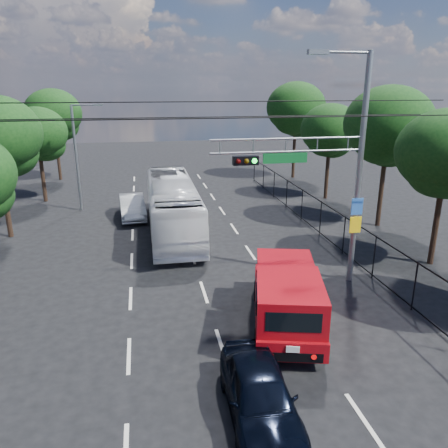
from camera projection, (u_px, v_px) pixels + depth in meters
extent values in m
plane|color=black|center=(251.00, 437.00, 10.70)|extent=(120.00, 120.00, 0.00)
cube|color=beige|center=(129.00, 355.00, 13.90)|extent=(0.12, 2.00, 0.01)
cube|color=beige|center=(131.00, 298.00, 17.65)|extent=(0.12, 2.00, 0.01)
cube|color=beige|center=(132.00, 261.00, 21.39)|extent=(0.12, 2.00, 0.01)
cube|color=beige|center=(132.00, 235.00, 25.14)|extent=(0.12, 2.00, 0.01)
cube|color=beige|center=(133.00, 215.00, 28.88)|extent=(0.12, 2.00, 0.01)
cube|color=beige|center=(134.00, 200.00, 32.62)|extent=(0.12, 2.00, 0.01)
cube|color=beige|center=(134.00, 189.00, 36.37)|extent=(0.12, 2.00, 0.01)
cube|color=beige|center=(134.00, 179.00, 40.11)|extent=(0.12, 2.00, 0.01)
cube|color=beige|center=(251.00, 436.00, 10.69)|extent=(0.12, 2.00, 0.01)
cube|color=beige|center=(221.00, 345.00, 14.44)|extent=(0.12, 2.00, 0.01)
cube|color=beige|center=(204.00, 292.00, 18.18)|extent=(0.12, 2.00, 0.01)
cube|color=beige|center=(192.00, 257.00, 21.93)|extent=(0.12, 2.00, 0.01)
cube|color=beige|center=(184.00, 232.00, 25.67)|extent=(0.12, 2.00, 0.01)
cube|color=beige|center=(178.00, 213.00, 29.41)|extent=(0.12, 2.00, 0.01)
cube|color=beige|center=(174.00, 199.00, 33.16)|extent=(0.12, 2.00, 0.01)
cube|color=beige|center=(170.00, 187.00, 36.90)|extent=(0.12, 2.00, 0.01)
cube|color=beige|center=(167.00, 178.00, 40.65)|extent=(0.12, 2.00, 0.01)
cube|color=beige|center=(364.00, 420.00, 11.23)|extent=(0.12, 2.00, 0.01)
cube|color=beige|center=(307.00, 336.00, 14.97)|extent=(0.12, 2.00, 0.01)
cube|color=beige|center=(273.00, 286.00, 18.72)|extent=(0.12, 2.00, 0.01)
cube|color=beige|center=(250.00, 252.00, 22.46)|extent=(0.12, 2.00, 0.01)
cube|color=beige|center=(234.00, 229.00, 26.20)|extent=(0.12, 2.00, 0.01)
cube|color=beige|center=(222.00, 211.00, 29.95)|extent=(0.12, 2.00, 0.01)
cube|color=beige|center=(213.00, 197.00, 33.69)|extent=(0.12, 2.00, 0.01)
cube|color=beige|center=(205.00, 186.00, 37.44)|extent=(0.12, 2.00, 0.01)
cube|color=beige|center=(199.00, 176.00, 41.18)|extent=(0.12, 2.00, 0.01)
cylinder|color=slate|center=(359.00, 174.00, 17.90)|extent=(0.24, 0.24, 9.50)
cylinder|color=slate|center=(346.00, 52.00, 16.31)|extent=(2.00, 0.10, 0.10)
cube|color=slate|center=(318.00, 52.00, 16.11)|extent=(0.80, 0.25, 0.18)
cylinder|color=slate|center=(289.00, 139.00, 16.89)|extent=(6.20, 0.08, 0.08)
cylinder|color=slate|center=(288.00, 152.00, 17.04)|extent=(6.20, 0.08, 0.08)
cube|color=black|center=(246.00, 161.00, 16.83)|extent=(1.00, 0.28, 0.35)
sphere|color=#3F0505|center=(238.00, 161.00, 16.63)|extent=(0.20, 0.20, 0.20)
sphere|color=#4C3805|center=(246.00, 161.00, 16.69)|extent=(0.20, 0.20, 0.20)
sphere|color=#0CE533|center=(255.00, 161.00, 16.75)|extent=(0.20, 0.20, 0.20)
cube|color=#0C5A23|center=(285.00, 158.00, 17.10)|extent=(1.80, 0.05, 0.40)
cube|color=blue|center=(357.00, 207.00, 18.17)|extent=(0.50, 0.04, 0.70)
cube|color=yellow|center=(355.00, 225.00, 18.42)|extent=(0.50, 0.04, 0.70)
cylinder|color=slate|center=(348.00, 144.00, 17.41)|extent=(0.05, 0.05, 0.50)
cylinder|color=slate|center=(317.00, 144.00, 17.18)|extent=(0.05, 0.05, 0.50)
cylinder|color=slate|center=(286.00, 145.00, 16.95)|extent=(0.05, 0.05, 0.50)
cylinder|color=slate|center=(253.00, 146.00, 16.72)|extent=(0.05, 0.05, 0.50)
cylinder|color=slate|center=(220.00, 147.00, 16.49)|extent=(0.05, 0.05, 0.50)
cylinder|color=slate|center=(77.00, 159.00, 29.07)|extent=(0.18, 0.18, 7.00)
cylinder|color=slate|center=(84.00, 105.00, 28.15)|extent=(1.60, 0.09, 0.09)
cube|color=slate|center=(98.00, 105.00, 28.31)|extent=(0.60, 0.22, 0.15)
cylinder|color=black|center=(210.00, 118.00, 14.13)|extent=(22.00, 0.04, 0.04)
cylinder|color=black|center=(196.00, 102.00, 17.28)|extent=(22.00, 0.04, 0.04)
cylinder|color=black|center=(192.00, 117.00, 18.90)|extent=(22.00, 0.04, 0.04)
cube|color=black|center=(337.00, 212.00, 22.69)|extent=(0.04, 34.00, 0.06)
cube|color=black|center=(334.00, 244.00, 23.24)|extent=(0.04, 34.00, 0.06)
cylinder|color=black|center=(415.00, 286.00, 16.43)|extent=(0.06, 0.06, 2.00)
cylinder|color=black|center=(374.00, 257.00, 19.23)|extent=(0.06, 0.06, 2.00)
cylinder|color=black|center=(344.00, 235.00, 22.04)|extent=(0.06, 0.06, 2.00)
cylinder|color=black|center=(321.00, 218.00, 24.85)|extent=(0.06, 0.06, 2.00)
cylinder|color=black|center=(302.00, 205.00, 27.66)|extent=(0.06, 0.06, 2.00)
cylinder|color=black|center=(287.00, 194.00, 30.47)|extent=(0.06, 0.06, 2.00)
cylinder|color=black|center=(274.00, 184.00, 33.27)|extent=(0.06, 0.06, 2.00)
cylinder|color=black|center=(263.00, 177.00, 36.08)|extent=(0.06, 0.06, 2.00)
cylinder|color=black|center=(254.00, 170.00, 38.89)|extent=(0.06, 0.06, 2.00)
cylinder|color=black|center=(436.00, 222.00, 20.48)|extent=(0.28, 0.28, 4.20)
ellipsoid|color=black|center=(447.00, 151.00, 19.47)|extent=(4.50, 4.50, 3.83)
ellipsoid|color=black|center=(447.00, 173.00, 20.15)|extent=(3.00, 3.00, 2.40)
ellipsoid|color=black|center=(440.00, 172.00, 19.50)|extent=(2.85, 2.85, 2.28)
cylinder|color=black|center=(382.00, 187.00, 26.11)|extent=(0.28, 0.28, 4.76)
ellipsoid|color=black|center=(389.00, 124.00, 24.98)|extent=(5.10, 5.10, 4.33)
ellipsoid|color=black|center=(390.00, 144.00, 25.69)|extent=(3.40, 3.40, 2.72)
ellipsoid|color=black|center=(383.00, 142.00, 25.04)|extent=(3.23, 3.23, 2.58)
cylinder|color=black|center=(327.00, 172.00, 32.71)|extent=(0.28, 0.28, 4.03)
ellipsoid|color=black|center=(330.00, 129.00, 31.74)|extent=(4.32, 4.32, 3.67)
ellipsoid|color=black|center=(333.00, 142.00, 32.40)|extent=(2.88, 2.88, 2.30)
ellipsoid|color=black|center=(326.00, 141.00, 31.76)|extent=(2.74, 2.74, 2.19)
cylinder|color=black|center=(294.00, 151.00, 40.09)|extent=(0.28, 0.28, 4.93)
ellipsoid|color=black|center=(296.00, 107.00, 38.92)|extent=(5.28, 5.28, 4.49)
ellipsoid|color=black|center=(299.00, 121.00, 39.64)|extent=(3.52, 3.52, 2.82)
ellipsoid|color=black|center=(293.00, 120.00, 38.99)|extent=(3.34, 3.34, 2.68)
cylinder|color=black|center=(5.00, 198.00, 24.18)|extent=(0.28, 0.28, 4.48)
ellipsoid|color=black|center=(8.00, 154.00, 23.81)|extent=(3.20, 3.20, 2.56)
cylinder|color=black|center=(43.00, 175.00, 31.83)|extent=(0.28, 0.28, 3.92)
ellipsoid|color=black|center=(37.00, 132.00, 30.89)|extent=(4.20, 4.20, 3.57)
ellipsoid|color=black|center=(46.00, 146.00, 31.54)|extent=(2.80, 2.80, 2.24)
ellipsoid|color=black|center=(33.00, 145.00, 30.90)|extent=(2.66, 2.66, 2.13)
cylinder|color=black|center=(58.00, 154.00, 39.18)|extent=(0.28, 0.28, 4.59)
ellipsoid|color=black|center=(53.00, 113.00, 38.08)|extent=(4.92, 4.92, 4.18)
ellipsoid|color=black|center=(60.00, 126.00, 38.78)|extent=(3.28, 3.28, 2.62)
ellipsoid|color=black|center=(50.00, 125.00, 38.13)|extent=(3.12, 3.12, 2.49)
cylinder|color=black|center=(258.00, 291.00, 17.34)|extent=(0.48, 0.84, 0.80)
cylinder|color=black|center=(307.00, 293.00, 17.22)|extent=(0.48, 0.84, 0.80)
cylinder|color=black|center=(259.00, 341.00, 13.99)|extent=(0.48, 0.84, 0.80)
cylinder|color=black|center=(320.00, 343.00, 13.87)|extent=(0.48, 0.84, 0.80)
cube|color=maroon|center=(286.00, 307.00, 15.51)|extent=(3.51, 6.04, 0.64)
cube|color=maroon|center=(281.00, 275.00, 17.92)|extent=(2.19, 1.13, 0.62)
cube|color=black|center=(281.00, 265.00, 18.12)|extent=(1.98, 0.92, 0.35)
cube|color=maroon|center=(284.00, 270.00, 16.51)|extent=(2.42, 2.21, 1.08)
cube|color=black|center=(286.00, 279.00, 15.68)|extent=(1.72, 0.49, 0.62)
cube|color=maroon|center=(290.00, 300.00, 14.05)|extent=(2.77, 3.33, 1.19)
cube|color=black|center=(323.00, 300.00, 13.98)|extent=(0.38, 1.33, 0.51)
cube|color=black|center=(256.00, 298.00, 14.11)|extent=(0.38, 1.33, 0.51)
cube|color=black|center=(294.00, 322.00, 12.68)|extent=(1.61, 0.47, 0.62)
cube|color=black|center=(292.00, 357.00, 12.88)|extent=(1.78, 0.54, 0.30)
cube|color=silver|center=(293.00, 349.00, 12.75)|extent=(0.39, 0.13, 0.20)
imported|color=black|center=(260.00, 394.00, 11.12)|extent=(1.86, 4.28, 1.44)
imported|color=white|center=(173.00, 206.00, 25.15)|extent=(2.68, 11.19, 3.11)
imported|color=silver|center=(132.00, 207.00, 28.25)|extent=(1.84, 4.48, 1.45)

